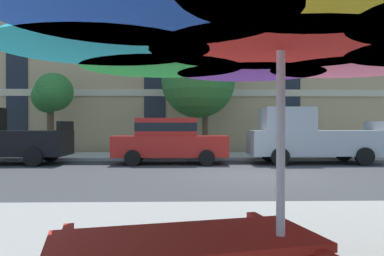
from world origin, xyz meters
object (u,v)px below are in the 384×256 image
(sedan_red, at_px, (169,139))
(patio_umbrella, at_px, (281,15))
(street_tree_middle, at_px, (198,79))
(pickup_silver, at_px, (308,137))
(street_tree_left, at_px, (52,95))

(sedan_red, relative_size, patio_umbrella, 1.15)
(sedan_red, distance_m, patio_umbrella, 12.82)
(street_tree_middle, height_order, patio_umbrella, street_tree_middle)
(pickup_silver, bearing_deg, patio_umbrella, -108.75)
(sedan_red, distance_m, street_tree_left, 6.87)
(sedan_red, height_order, patio_umbrella, patio_umbrella)
(patio_umbrella, bearing_deg, street_tree_left, 112.91)
(pickup_silver, xyz_separation_m, patio_umbrella, (-4.31, -12.70, 1.24))
(pickup_silver, xyz_separation_m, street_tree_left, (-11.11, 3.39, 1.91))
(pickup_silver, distance_m, street_tree_left, 11.77)
(street_tree_left, bearing_deg, patio_umbrella, -67.09)
(street_tree_left, relative_size, street_tree_middle, 0.75)
(street_tree_left, distance_m, patio_umbrella, 17.48)
(sedan_red, bearing_deg, street_tree_middle, 68.96)
(patio_umbrella, bearing_deg, sedan_red, 95.23)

